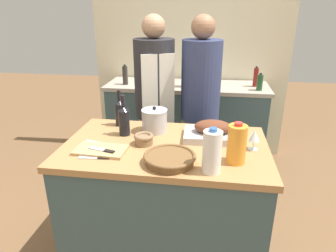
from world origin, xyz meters
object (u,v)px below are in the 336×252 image
Objects in this scene: milk_jug at (212,152)px; person_cook_aproned at (155,103)px; wine_bottle_green at (120,112)px; condiment_bottle_tall at (256,77)px; condiment_bottle_extra at (260,82)px; person_cook_guest at (200,105)px; knife_paring at (103,150)px; mixing_bowl at (144,139)px; knife_bread at (95,158)px; wine_glass_left at (254,136)px; wine_bottle_dark at (124,120)px; stand_mixer at (194,74)px; knife_chef at (102,144)px; roasting_pan at (213,132)px; stock_pot at (155,121)px; cutting_board at (101,150)px; juice_jug at (237,144)px; wicker_basket at (170,158)px; condiment_bottle_short at (125,75)px.

milk_jug is 0.15× the size of person_cook_aproned.
wine_bottle_green is 1.67m from condiment_bottle_tall.
person_cook_guest reaches higher than condiment_bottle_extra.
person_cook_guest is (0.52, 1.00, -0.01)m from knife_paring.
mixing_bowl is 0.68× the size of knife_bread.
mixing_bowl is 0.26m from knife_paring.
person_cook_aproned is (-0.09, 0.84, -0.03)m from mixing_bowl.
person_cook_guest is at bearing 95.62° from milk_jug.
wine_glass_left is at bearing 1.95° from mixing_bowl.
condiment_bottle_extra is 0.11× the size of person_cook_aproned.
knife_paring is 0.10× the size of person_cook_guest.
wine_bottle_dark is at bearing 172.74° from wine_glass_left.
wine_bottle_green is 0.80× the size of stand_mixer.
person_cook_guest reaches higher than knife_chef.
milk_jug is 1.35× the size of knife_bread.
milk_jug is 1.74m from stand_mixer.
condiment_bottle_extra reaches higher than roasting_pan.
mixing_bowl is 0.84m from person_cook_aproned.
stock_pot is at bearing -121.75° from condiment_bottle_tall.
mixing_bowl is (-0.03, -0.22, -0.04)m from stock_pot.
condiment_bottle_tall reaches higher than cutting_board.
wine_glass_left is at bearing 15.46° from knife_bread.
condiment_bottle_extra is at bearing 54.16° from stock_pot.
stock_pot is at bearing 144.62° from juice_jug.
juice_jug is at bearing -123.02° from wine_glass_left.
wine_bottle_green reaches higher than roasting_pan.
milk_jug is (0.23, -0.06, 0.09)m from wicker_basket.
milk_jug is 0.89× the size of wine_bottle_dark.
wine_bottle_dark is 1.37m from condiment_bottle_short.
condiment_bottle_tall reaches higher than wine_glass_left.
condiment_bottle_extra is (1.15, 1.44, 0.10)m from knife_chef.
juice_jug is (0.79, -0.02, 0.10)m from cutting_board.
wine_glass_left is (0.91, -0.27, -0.02)m from wine_bottle_green.
milk_jug reaches higher than wicker_basket.
knife_chef is (-0.69, 0.24, -0.11)m from milk_jug.
person_cook_aproned is (0.18, 0.88, 0.01)m from knife_chef.
condiment_bottle_short is (-0.75, 0.00, -0.04)m from stand_mixer.
person_cook_guest is at bearing -135.42° from condiment_bottle_extra.
stock_pot is 0.85× the size of condiment_bottle_tall.
mixing_bowl is at bearing 164.22° from juice_jug.
juice_jug is 0.72× the size of stand_mixer.
person_cook_aproned is (0.15, 0.54, -0.09)m from wine_bottle_green.
milk_jug is at bearing -86.83° from person_cook_aproned.
stand_mixer is (0.38, 1.31, 0.04)m from wine_bottle_dark.
condiment_bottle_tall reaches higher than wicker_basket.
condiment_bottle_extra reaches higher than stock_pot.
person_cook_aproned reaches higher than knife_paring.
cutting_board is 0.95× the size of stand_mixer.
wine_bottle_dark is at bearing 141.26° from mixing_bowl.
wine_glass_left is 1.49m from stand_mixer.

